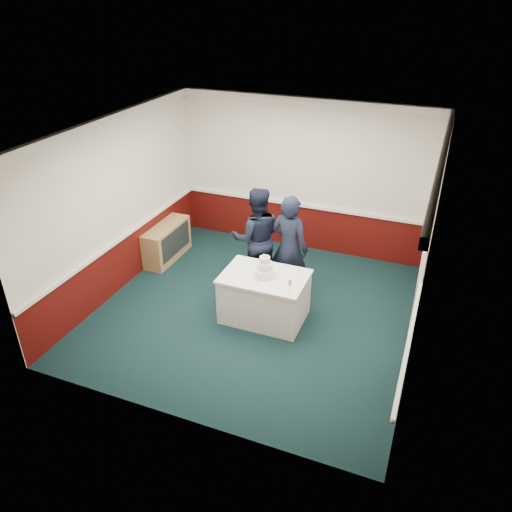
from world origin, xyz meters
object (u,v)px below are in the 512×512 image
at_px(champagne_flute, 290,283).
at_px(person_man, 256,238).
at_px(wedding_cake, 265,269).
at_px(sideboard, 167,242).
at_px(cake_knife, 258,281).
at_px(person_woman, 289,247).
at_px(cake_table, 264,296).

distance_m(champagne_flute, person_man, 1.57).
bearing_deg(person_man, wedding_cake, 92.51).
xyz_separation_m(sideboard, wedding_cake, (2.47, -1.16, 0.55)).
height_order(cake_knife, person_woman, person_woman).
distance_m(sideboard, wedding_cake, 2.78).
distance_m(wedding_cake, person_man, 1.06).
height_order(sideboard, person_man, person_man).
height_order(cake_table, wedding_cake, wedding_cake).
xyz_separation_m(sideboard, person_man, (1.96, -0.23, 0.56)).
relative_size(cake_table, person_woman, 0.72).
bearing_deg(sideboard, cake_table, -25.19).
distance_m(person_man, person_woman, 0.65).
bearing_deg(person_man, cake_knife, 86.80).
distance_m(wedding_cake, cake_knife, 0.23).
distance_m(sideboard, person_man, 2.06).
bearing_deg(sideboard, wedding_cake, -25.19).
relative_size(sideboard, cake_knife, 5.45).
height_order(cake_table, person_woman, person_woman).
bearing_deg(wedding_cake, champagne_flute, -29.25).
bearing_deg(wedding_cake, person_man, 118.46).
xyz_separation_m(sideboard, cake_table, (2.47, -1.16, 0.05)).
height_order(sideboard, champagne_flute, champagne_flute).
bearing_deg(person_woman, wedding_cake, 91.77).
relative_size(cake_table, person_man, 0.72).
relative_size(cake_table, cake_knife, 6.00).
xyz_separation_m(sideboard, person_woman, (2.60, -0.36, 0.57)).
height_order(cake_knife, champagne_flute, champagne_flute).
distance_m(sideboard, person_woman, 2.69).
distance_m(cake_table, person_man, 1.18).
bearing_deg(cake_knife, cake_table, 80.31).
height_order(wedding_cake, person_man, person_man).
bearing_deg(cake_table, wedding_cake, 90.00).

